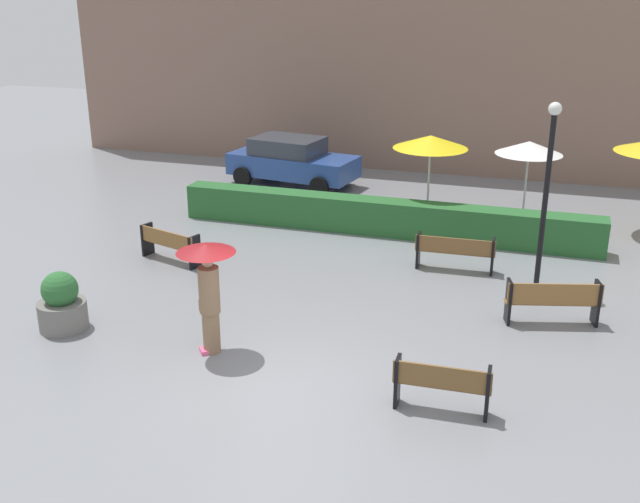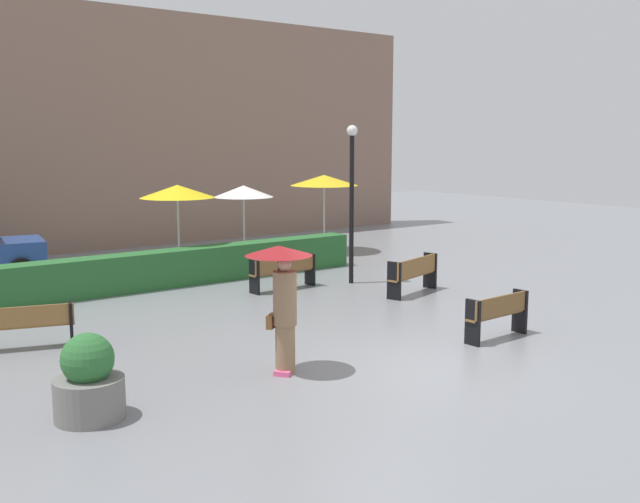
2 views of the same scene
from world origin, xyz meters
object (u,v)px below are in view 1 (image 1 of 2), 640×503
object	(u,v)px
pedestrian_with_umbrella	(208,281)
patio_umbrella_white	(529,148)
bench_far_left	(169,243)
lamp_post	(548,177)
parked_car	(292,161)
bench_near_right	(442,384)
patio_umbrella_yellow	(431,142)
planter_pot	(62,305)
bench_back_row	(455,251)
bench_far_right	(553,300)

from	to	relation	value
pedestrian_with_umbrella	patio_umbrella_white	size ratio (longest dim) A/B	0.88
bench_far_left	lamp_post	bearing A→B (deg)	7.94
patio_umbrella_white	parked_car	bearing A→B (deg)	164.63
bench_near_right	patio_umbrella_yellow	distance (m)	9.87
pedestrian_with_umbrella	lamp_post	distance (m)	7.63
lamp_post	patio_umbrella_white	bearing A→B (deg)	97.69
planter_pot	bench_near_right	bearing A→B (deg)	-5.47
planter_pot	patio_umbrella_white	world-z (taller)	patio_umbrella_white
bench_back_row	patio_umbrella_white	world-z (taller)	patio_umbrella_white
pedestrian_with_umbrella	patio_umbrella_yellow	world-z (taller)	patio_umbrella_yellow
bench_far_right	bench_far_left	bearing A→B (deg)	175.01
lamp_post	patio_umbrella_white	size ratio (longest dim) A/B	1.73
bench_near_right	bench_back_row	bearing A→B (deg)	96.39
bench_far_right	planter_pot	size ratio (longest dim) A/B	1.57
parked_car	bench_far_left	bearing A→B (deg)	-92.65
bench_near_right	parked_car	world-z (taller)	parked_car
patio_umbrella_yellow	planter_pot	bearing A→B (deg)	-122.57
bench_back_row	patio_umbrella_yellow	distance (m)	3.98
bench_far_right	patio_umbrella_yellow	bearing A→B (deg)	122.06
bench_near_right	patio_umbrella_white	distance (m)	10.43
bench_far_left	parked_car	distance (m)	7.73
bench_far_left	lamp_post	world-z (taller)	lamp_post
bench_far_right	patio_umbrella_white	distance (m)	6.68
bench_near_right	lamp_post	distance (m)	6.30
planter_pot	patio_umbrella_yellow	bearing A→B (deg)	57.43
bench_far_left	bench_far_right	bearing A→B (deg)	-4.99
planter_pot	lamp_post	xyz separation A→B (m)	(8.75, 5.13, 1.99)
bench_far_left	bench_far_right	distance (m)	8.97
pedestrian_with_umbrella	planter_pot	world-z (taller)	pedestrian_with_umbrella
bench_near_right	parked_car	distance (m)	14.22
pedestrian_with_umbrella	parked_car	bearing A→B (deg)	102.74
pedestrian_with_umbrella	planter_pot	bearing A→B (deg)	-178.98
pedestrian_with_umbrella	planter_pot	distance (m)	3.29
bench_near_right	bench_back_row	xyz separation A→B (m)	(-0.69, 6.20, -0.01)
patio_umbrella_white	bench_far_left	bearing A→B (deg)	-144.78
lamp_post	planter_pot	bearing A→B (deg)	-149.63
bench_near_right	bench_far_left	size ratio (longest dim) A/B	0.89
bench_back_row	bench_far_right	bearing A→B (deg)	-45.64
bench_far_right	pedestrian_with_umbrella	xyz separation A→B (m)	(-5.95, -3.10, 0.86)
bench_far_right	patio_umbrella_white	size ratio (longest dim) A/B	0.79
bench_far_left	patio_umbrella_white	distance (m)	9.90
bench_far_left	planter_pot	world-z (taller)	planter_pot
bench_back_row	parked_car	size ratio (longest dim) A/B	0.42
lamp_post	patio_umbrella_yellow	size ratio (longest dim) A/B	1.63
pedestrian_with_umbrella	patio_umbrella_white	distance (m)	10.76
planter_pot	patio_umbrella_white	size ratio (longest dim) A/B	0.50
parked_car	planter_pot	bearing A→B (deg)	-92.70
patio_umbrella_yellow	pedestrian_with_umbrella	bearing A→B (deg)	-105.60
lamp_post	patio_umbrella_yellow	world-z (taller)	lamp_post
bench_far_left	planter_pot	bearing A→B (deg)	-92.80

